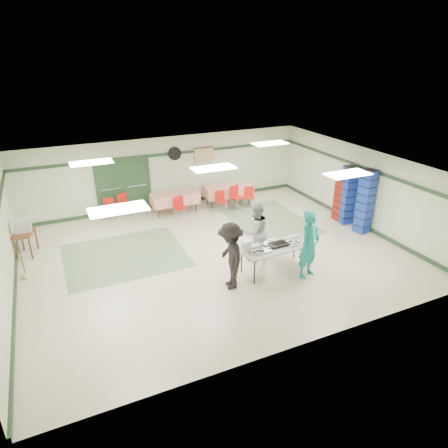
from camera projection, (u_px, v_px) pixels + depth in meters
name	position (u px, v px, depth m)	size (l,w,h in m)	color
floor	(214.00, 253.00, 12.13)	(11.00, 11.00, 0.00)	beige
ceiling	(213.00, 167.00, 11.04)	(11.00, 11.00, 0.00)	white
wall_back	(168.00, 172.00, 15.32)	(11.00, 11.00, 0.00)	beige
wall_front	(304.00, 291.00, 7.85)	(11.00, 11.00, 0.00)	beige
wall_left	(2.00, 249.00, 9.49)	(9.00, 9.00, 0.00)	beige
wall_right	(361.00, 187.00, 13.68)	(9.00, 9.00, 0.00)	beige
trim_back	(167.00, 154.00, 15.01)	(11.00, 0.06, 0.10)	#213C23
baseboard_back	(170.00, 204.00, 15.82)	(11.00, 0.06, 0.12)	#213C23
baseboard_left	(15.00, 294.00, 10.03)	(9.00, 0.06, 0.12)	#213C23
trim_right	(363.00, 167.00, 13.38)	(9.00, 0.06, 0.10)	#213C23
baseboard_right	(355.00, 222.00, 14.19)	(9.00, 0.06, 0.12)	#213C23
green_patch_a	(125.00, 255.00, 12.01)	(3.50, 3.00, 0.01)	gray
green_patch_b	(269.00, 220.00, 14.45)	(2.50, 3.50, 0.01)	gray
double_door_left	(111.00, 188.00, 14.56)	(0.90, 0.06, 2.10)	gray
double_door_right	(136.00, 184.00, 14.92)	(0.90, 0.06, 2.10)	gray
door_frame	(124.00, 186.00, 14.72)	(2.00, 0.03, 2.15)	#213C23
wall_fan	(175.00, 154.00, 15.10)	(0.50, 0.50, 0.10)	black
scroll_banner	(204.00, 155.00, 15.64)	(0.80, 0.02, 0.60)	tan
serving_table	(276.00, 247.00, 10.93)	(2.11, 0.95, 0.76)	beige
sheet_tray_right	(296.00, 242.00, 11.12)	(0.64, 0.48, 0.02)	silver
sheet_tray_mid	(271.00, 244.00, 10.99)	(0.54, 0.41, 0.02)	silver
sheet_tray_left	(260.00, 251.00, 10.65)	(0.54, 0.41, 0.02)	silver
baking_pan	(278.00, 244.00, 10.92)	(0.52, 0.32, 0.08)	black
foam_box_stack	(246.00, 246.00, 10.60)	(0.22, 0.20, 0.30)	white
volunteer_teal	(309.00, 244.00, 10.59)	(0.69, 0.45, 1.90)	#138882
volunteer_grey	(255.00, 232.00, 11.46)	(0.87, 0.68, 1.78)	gray
volunteer_dark	(231.00, 256.00, 10.10)	(1.16, 0.67, 1.80)	black
dining_table_a	(228.00, 190.00, 15.76)	(1.94, 0.98, 0.77)	red
dining_table_b	(175.00, 198.00, 14.92)	(1.76, 0.81, 0.77)	red
chair_a	(236.00, 195.00, 15.32)	(0.51, 0.51, 0.90)	red
chair_b	(221.00, 199.00, 15.10)	(0.39, 0.39, 0.80)	red
chair_c	(249.00, 195.00, 15.56)	(0.46, 0.46, 0.78)	red
chair_d	(179.00, 205.00, 14.46)	(0.38, 0.38, 0.81)	red
chair_loose_a	(124.00, 203.00, 14.60)	(0.54, 0.54, 0.86)	red
chair_loose_b	(108.00, 207.00, 14.25)	(0.52, 0.52, 0.83)	red
crate_stack_blue_a	(365.00, 202.00, 13.12)	(0.42, 0.42, 2.18)	#193A97
crate_stack_red	(341.00, 200.00, 14.22)	(0.39, 0.39, 1.50)	maroon
crate_stack_blue_b	(348.00, 195.00, 13.83)	(0.40, 0.40, 2.08)	#193A97
printer_table	(24.00, 235.00, 11.83)	(0.72, 0.92, 0.74)	brown
office_printer	(22.00, 225.00, 11.78)	(0.47, 0.41, 0.37)	#B3B4AF
broom	(21.00, 256.00, 10.63)	(0.03, 0.03, 1.25)	brown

